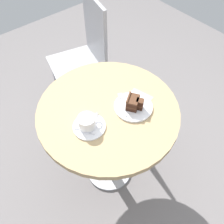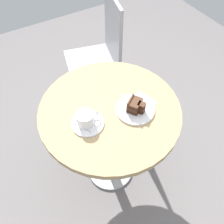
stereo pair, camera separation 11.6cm
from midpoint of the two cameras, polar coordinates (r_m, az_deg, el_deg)
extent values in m
cube|color=slate|center=(1.86, 1.46, -13.68)|extent=(4.40, 4.40, 0.01)
cylinder|color=tan|center=(1.24, 2.12, 0.19)|extent=(0.74, 0.74, 0.03)
cylinder|color=silver|center=(1.54, 1.73, -8.08)|extent=(0.07, 0.07, 0.68)
cylinder|color=silver|center=(1.85, 1.47, -13.50)|extent=(0.34, 0.34, 0.02)
cylinder|color=white|center=(1.17, -3.02, -2.93)|extent=(0.16, 0.16, 0.01)
cylinder|color=white|center=(1.13, -3.55, -1.83)|extent=(0.08, 0.08, 0.07)
cylinder|color=beige|center=(1.11, -3.63, -0.83)|extent=(0.07, 0.07, 0.00)
torus|color=white|center=(1.15, -1.41, -0.84)|extent=(0.05, 0.01, 0.05)
cube|color=silver|center=(1.14, -4.05, -4.01)|extent=(0.05, 0.08, 0.00)
ellipsoid|color=silver|center=(1.16, -6.19, -2.86)|extent=(0.02, 0.02, 0.00)
cylinder|color=white|center=(1.23, 8.30, 0.44)|extent=(0.20, 0.20, 0.01)
cube|color=#381E14|center=(1.21, 8.16, 0.85)|extent=(0.09, 0.09, 0.02)
cube|color=#381E14|center=(1.21, 9.69, 0.28)|extent=(0.05, 0.05, 0.02)
cube|color=#4C2B19|center=(1.20, 8.24, 1.31)|extent=(0.09, 0.09, 0.01)
cube|color=#4C2B19|center=(1.19, 9.78, 0.74)|extent=(0.05, 0.05, 0.01)
cube|color=#381E14|center=(1.19, 8.32, 1.79)|extent=(0.09, 0.09, 0.02)
cube|color=#381E14|center=(1.18, 9.89, 1.21)|extent=(0.05, 0.05, 0.02)
cube|color=#4C2B19|center=(1.17, 8.41, 2.28)|extent=(0.09, 0.09, 0.01)
cube|color=#4C2B19|center=(1.17, 9.99, 1.70)|extent=(0.05, 0.05, 0.01)
cube|color=#4C2B19|center=(1.20, 7.17, 1.93)|extent=(0.07, 0.05, 0.07)
cube|color=silver|center=(1.21, 5.92, 0.63)|extent=(0.06, 0.11, 0.00)
cube|color=silver|center=(1.26, 5.58, 3.36)|extent=(0.04, 0.04, 0.00)
cube|color=beige|center=(1.27, 9.73, 2.01)|extent=(0.15, 0.15, 0.00)
cube|color=beige|center=(1.26, 9.32, 1.68)|extent=(0.15, 0.15, 0.00)
cylinder|color=#9E9EA3|center=(2.16, -8.14, 8.75)|extent=(0.02, 0.02, 0.46)
cylinder|color=#9E9EA3|center=(1.93, -6.27, 2.51)|extent=(0.02, 0.02, 0.46)
cylinder|color=#9E9EA3|center=(2.21, 0.20, 10.45)|extent=(0.02, 0.02, 0.46)
cylinder|color=#9E9EA3|center=(1.99, 2.86, 4.52)|extent=(0.02, 0.02, 0.46)
cube|color=#9E9EA3|center=(1.90, -3.14, 11.81)|extent=(0.46, 0.46, 0.02)
cube|color=#9E9EA3|center=(1.79, 2.23, 19.00)|extent=(0.11, 0.36, 0.48)
camera|label=1|loc=(0.06, -87.13, 3.65)|focal=38.00mm
camera|label=2|loc=(0.06, 92.87, -3.65)|focal=38.00mm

